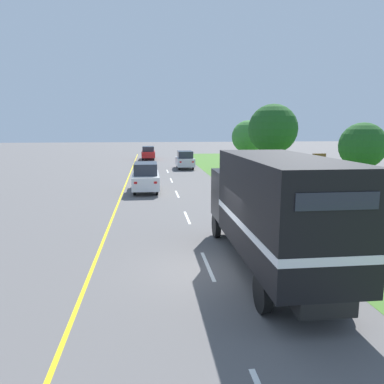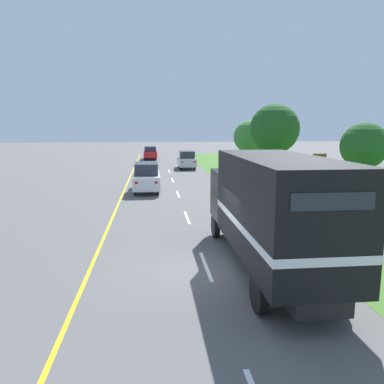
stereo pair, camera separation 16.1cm
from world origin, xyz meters
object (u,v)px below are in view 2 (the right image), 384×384
(lead_car_red_ahead, at_px, (150,153))
(roadside_tree_near, at_px, (364,146))
(highway_sign, at_px, (305,174))
(roadside_tree_mid, at_px, (275,129))
(horse_trailer_truck, at_px, (270,208))
(lead_car_silver_ahead, at_px, (187,160))
(lead_car_white, at_px, (147,177))
(roadside_tree_far, at_px, (250,137))

(lead_car_red_ahead, xyz_separation_m, roadside_tree_near, (14.47, -28.19, 2.25))
(highway_sign, bearing_deg, roadside_tree_mid, 77.96)
(horse_trailer_truck, xyz_separation_m, lead_car_silver_ahead, (0.14, 29.19, -1.07))
(lead_car_silver_ahead, xyz_separation_m, roadside_tree_near, (10.56, -16.00, 2.21))
(roadside_tree_mid, bearing_deg, horse_trailer_truck, -108.50)
(lead_car_white, distance_m, lead_car_silver_ahead, 14.57)
(horse_trailer_truck, height_order, roadside_tree_near, roadside_tree_near)
(lead_car_silver_ahead, height_order, lead_car_red_ahead, lead_car_silver_ahead)
(horse_trailer_truck, distance_m, roadside_tree_far, 30.09)
(lead_car_white, height_order, roadside_tree_far, roadside_tree_far)
(lead_car_red_ahead, xyz_separation_m, highway_sign, (8.11, -33.69, 1.11))
(roadside_tree_near, height_order, roadside_tree_far, roadside_tree_far)
(roadside_tree_near, bearing_deg, lead_car_white, 172.17)
(horse_trailer_truck, distance_m, lead_car_silver_ahead, 29.21)
(roadside_tree_far, bearing_deg, lead_car_white, -128.07)
(lead_car_red_ahead, distance_m, roadside_tree_near, 31.76)
(lead_car_red_ahead, height_order, highway_sign, highway_sign)
(horse_trailer_truck, bearing_deg, lead_car_white, 104.50)
(horse_trailer_truck, relative_size, lead_car_silver_ahead, 2.11)
(lead_car_white, xyz_separation_m, roadside_tree_far, (10.98, 14.02, 2.37))
(roadside_tree_mid, distance_m, roadside_tree_far, 7.02)
(lead_car_silver_ahead, distance_m, highway_sign, 21.93)
(horse_trailer_truck, relative_size, roadside_tree_near, 1.78)
(lead_car_white, height_order, highway_sign, highway_sign)
(lead_car_silver_ahead, bearing_deg, lead_car_white, -106.22)
(roadside_tree_near, xyz_separation_m, roadside_tree_far, (-3.65, 16.03, 0.21))
(highway_sign, distance_m, roadside_tree_mid, 15.07)
(highway_sign, bearing_deg, horse_trailer_truck, -119.44)
(lead_car_white, distance_m, roadside_tree_mid, 13.79)
(lead_car_red_ahead, height_order, roadside_tree_far, roadside_tree_far)
(highway_sign, distance_m, roadside_tree_far, 21.74)
(roadside_tree_near, relative_size, roadside_tree_far, 0.92)
(roadside_tree_near, bearing_deg, roadside_tree_far, 102.81)
(highway_sign, height_order, roadside_tree_mid, roadside_tree_mid)
(lead_car_silver_ahead, bearing_deg, lead_car_red_ahead, 107.79)
(lead_car_white, xyz_separation_m, lead_car_red_ahead, (0.16, 26.18, -0.09))
(lead_car_red_ahead, xyz_separation_m, roadside_tree_far, (10.82, -12.16, 2.46))
(lead_car_white, height_order, lead_car_silver_ahead, lead_car_white)
(roadside_tree_near, bearing_deg, horse_trailer_truck, -129.03)
(lead_car_red_ahead, relative_size, roadside_tree_near, 0.94)
(lead_car_red_ahead, relative_size, roadside_tree_far, 0.87)
(horse_trailer_truck, xyz_separation_m, roadside_tree_far, (7.05, 29.22, 1.35))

